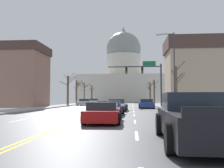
# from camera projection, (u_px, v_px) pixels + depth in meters

# --- Properties ---
(ground) EXTENTS (20.00, 180.00, 0.20)m
(ground) POSITION_uv_depth(u_px,v_px,m) (96.00, 112.00, 22.75)
(ground) COLOR #4F4F54
(signal_gantry) EXTENTS (7.91, 0.41, 6.64)m
(signal_gantry) POSITION_uv_depth(u_px,v_px,m) (146.00, 74.00, 35.83)
(signal_gantry) COLOR #28282D
(signal_gantry) RESTS_ON ground
(street_lamp_right) EXTENTS (2.12, 0.24, 8.77)m
(street_lamp_right) POSITION_uv_depth(u_px,v_px,m) (172.00, 64.00, 27.99)
(street_lamp_right) COLOR #333338
(street_lamp_right) RESTS_ON ground
(capitol_building) EXTENTS (35.09, 20.45, 30.71)m
(capitol_building) POSITION_uv_depth(u_px,v_px,m) (124.00, 76.00, 99.02)
(capitol_building) COLOR beige
(capitol_building) RESTS_ON ground
(sedan_near_00) EXTENTS (2.12, 4.49, 1.23)m
(sedan_near_00) POSITION_uv_depth(u_px,v_px,m) (146.00, 104.00, 32.54)
(sedan_near_00) COLOR navy
(sedan_near_00) RESTS_ON ground
(sedan_near_01) EXTENTS (2.11, 4.72, 1.25)m
(sedan_near_01) POSITION_uv_depth(u_px,v_px,m) (117.00, 105.00, 25.75)
(sedan_near_01) COLOR silver
(sedan_near_01) RESTS_ON ground
(sedan_near_02) EXTENTS (2.11, 4.40, 1.14)m
(sedan_near_02) POSITION_uv_depth(u_px,v_px,m) (110.00, 108.00, 19.06)
(sedan_near_02) COLOR navy
(sedan_near_02) RESTS_ON ground
(sedan_near_03) EXTENTS (2.04, 4.56, 1.13)m
(sedan_near_03) POSITION_uv_depth(u_px,v_px,m) (103.00, 113.00, 13.53)
(sedan_near_03) COLOR #B71414
(sedan_near_03) RESTS_ON ground
(pickup_truck_near_04) EXTENTS (2.45, 5.34, 1.53)m
(pickup_truck_near_04) POSITION_uv_depth(u_px,v_px,m) (198.00, 120.00, 7.39)
(pickup_truck_near_04) COLOR black
(pickup_truck_near_04) RESTS_ON ground
(sedan_oncoming_00) EXTENTS (2.14, 4.36, 1.21)m
(sedan_oncoming_00) POSITION_uv_depth(u_px,v_px,m) (84.00, 102.00, 44.39)
(sedan_oncoming_00) COLOR silver
(sedan_oncoming_00) RESTS_ON ground
(sedan_oncoming_01) EXTENTS (2.20, 4.32, 1.21)m
(sedan_oncoming_01) POSITION_uv_depth(u_px,v_px,m) (94.00, 101.00, 55.84)
(sedan_oncoming_01) COLOR silver
(sedan_oncoming_01) RESTS_ON ground
(flank_building_00) EXTENTS (12.86, 6.78, 9.20)m
(flank_building_00) POSITION_uv_depth(u_px,v_px,m) (3.00, 76.00, 36.46)
(flank_building_00) COLOR #8C6656
(flank_building_00) RESTS_ON ground
(flank_building_01) EXTENTS (14.51, 7.03, 10.91)m
(flank_building_01) POSITION_uv_depth(u_px,v_px,m) (211.00, 72.00, 39.14)
(flank_building_01) COLOR tan
(flank_building_01) RESTS_ON ground
(bare_tree_00) EXTENTS (1.68, 1.23, 5.33)m
(bare_tree_00) POSITION_uv_depth(u_px,v_px,m) (176.00, 86.00, 27.53)
(bare_tree_00) COLOR brown
(bare_tree_00) RESTS_ON ground
(bare_tree_01) EXTENTS (1.69, 1.85, 4.95)m
(bare_tree_01) POSITION_uv_depth(u_px,v_px,m) (77.00, 91.00, 51.13)
(bare_tree_01) COLOR brown
(bare_tree_01) RESTS_ON ground
(bare_tree_02) EXTENTS (1.52, 1.96, 5.32)m
(bare_tree_02) POSITION_uv_depth(u_px,v_px,m) (154.00, 91.00, 54.98)
(bare_tree_02) COLOR #423328
(bare_tree_02) RESTS_ON ground
(bare_tree_03) EXTENTS (1.64, 2.36, 5.52)m
(bare_tree_03) POSITION_uv_depth(u_px,v_px,m) (92.00, 93.00, 71.08)
(bare_tree_03) COLOR #4C3D2D
(bare_tree_03) RESTS_ON ground
(bare_tree_04) EXTENTS (2.25, 1.68, 5.76)m
(bare_tree_04) POSITION_uv_depth(u_px,v_px,m) (150.00, 92.00, 67.77)
(bare_tree_04) COLOR #4C3D2D
(bare_tree_04) RESTS_ON ground
(bare_tree_05) EXTENTS (3.11, 2.57, 5.96)m
(bare_tree_05) POSITION_uv_depth(u_px,v_px,m) (68.00, 89.00, 45.88)
(bare_tree_05) COLOR brown
(bare_tree_05) RESTS_ON ground
(bare_tree_06) EXTENTS (2.02, 2.35, 6.04)m
(bare_tree_06) POSITION_uv_depth(u_px,v_px,m) (150.00, 92.00, 74.21)
(bare_tree_06) COLOR #4C3D2D
(bare_tree_06) RESTS_ON ground
(bare_tree_07) EXTENTS (2.67, 1.98, 5.57)m
(bare_tree_07) POSITION_uv_depth(u_px,v_px,m) (84.00, 92.00, 59.68)
(bare_tree_07) COLOR brown
(bare_tree_07) RESTS_ON ground
(pedestrian_00) EXTENTS (0.35, 0.34, 1.72)m
(pedestrian_00) POSITION_uv_depth(u_px,v_px,m) (186.00, 101.00, 20.52)
(pedestrian_00) COLOR #4C4238
(pedestrian_00) RESTS_ON ground
(pedestrian_01) EXTENTS (0.35, 0.34, 1.62)m
(pedestrian_01) POSITION_uv_depth(u_px,v_px,m) (178.00, 101.00, 22.83)
(pedestrian_01) COLOR black
(pedestrian_01) RESTS_ON ground
(bicycle_parked) EXTENTS (0.12, 1.77, 0.85)m
(bicycle_parked) POSITION_uv_depth(u_px,v_px,m) (186.00, 107.00, 23.62)
(bicycle_parked) COLOR black
(bicycle_parked) RESTS_ON ground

